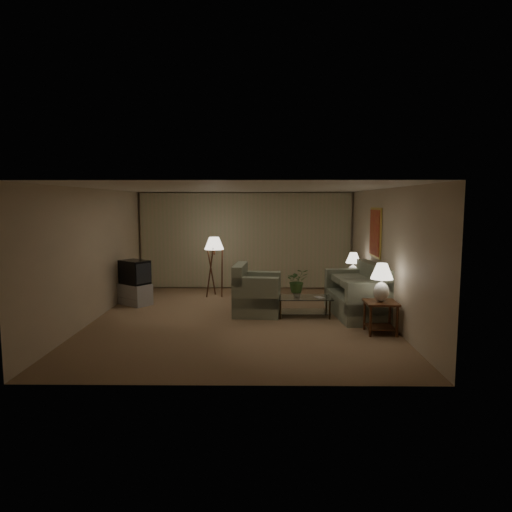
# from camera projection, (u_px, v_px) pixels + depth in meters

# --- Properties ---
(ground) EXTENTS (7.00, 7.00, 0.00)m
(ground) POSITION_uv_depth(u_px,v_px,m) (240.00, 319.00, 9.53)
(ground) COLOR brown
(ground) RESTS_ON ground
(room_shell) EXTENTS (6.04, 7.02, 2.72)m
(room_shell) POSITION_uv_depth(u_px,v_px,m) (244.00, 231.00, 10.82)
(room_shell) COLOR #C7B498
(room_shell) RESTS_ON ground
(sofa) EXTENTS (2.13, 1.32, 0.87)m
(sofa) POSITION_uv_depth(u_px,v_px,m) (357.00, 295.00, 9.76)
(sofa) COLOR gray
(sofa) RESTS_ON ground
(armchair) EXTENTS (1.20, 1.16, 0.86)m
(armchair) POSITION_uv_depth(u_px,v_px,m) (257.00, 294.00, 9.88)
(armchair) COLOR gray
(armchair) RESTS_ON ground
(side_table_near) EXTENTS (0.58, 0.58, 0.60)m
(side_table_near) POSITION_uv_depth(u_px,v_px,m) (381.00, 311.00, 8.42)
(side_table_near) COLOR #391E0F
(side_table_near) RESTS_ON ground
(side_table_far) EXTENTS (0.45, 0.37, 0.60)m
(side_table_far) POSITION_uv_depth(u_px,v_px,m) (353.00, 287.00, 11.01)
(side_table_far) COLOR #391E0F
(side_table_far) RESTS_ON ground
(table_lamp_near) EXTENTS (0.41, 0.41, 0.71)m
(table_lamp_near) POSITION_uv_depth(u_px,v_px,m) (382.00, 279.00, 8.35)
(table_lamp_near) COLOR white
(table_lamp_near) RESTS_ON side_table_near
(table_lamp_far) EXTENTS (0.36, 0.36, 0.62)m
(table_lamp_far) POSITION_uv_depth(u_px,v_px,m) (353.00, 263.00, 10.94)
(table_lamp_far) COLOR white
(table_lamp_far) RESTS_ON side_table_far
(coffee_table) EXTENTS (1.16, 0.63, 0.41)m
(coffee_table) POSITION_uv_depth(u_px,v_px,m) (304.00, 303.00, 9.70)
(coffee_table) COLOR silver
(coffee_table) RESTS_ON ground
(tv_cabinet) EXTENTS (1.19, 1.18, 0.50)m
(tv_cabinet) POSITION_uv_depth(u_px,v_px,m) (135.00, 294.00, 10.81)
(tv_cabinet) COLOR #9A9A9C
(tv_cabinet) RESTS_ON ground
(crt_tv) EXTENTS (1.10, 1.09, 0.56)m
(crt_tv) POSITION_uv_depth(u_px,v_px,m) (135.00, 272.00, 10.75)
(crt_tv) COLOR black
(crt_tv) RESTS_ON tv_cabinet
(floor_lamp) EXTENTS (0.50, 0.50, 1.53)m
(floor_lamp) POSITION_uv_depth(u_px,v_px,m) (214.00, 266.00, 11.68)
(floor_lamp) COLOR #391E0F
(floor_lamp) RESTS_ON ground
(ottoman) EXTENTS (0.77, 0.77, 0.40)m
(ottoman) POSITION_uv_depth(u_px,v_px,m) (251.00, 291.00, 11.40)
(ottoman) COLOR #9B5334
(ottoman) RESTS_ON ground
(vase) EXTENTS (0.17, 0.17, 0.16)m
(vase) POSITION_uv_depth(u_px,v_px,m) (297.00, 293.00, 9.67)
(vase) COLOR silver
(vase) RESTS_ON coffee_table
(flowers) EXTENTS (0.53, 0.48, 0.51)m
(flowers) POSITION_uv_depth(u_px,v_px,m) (297.00, 278.00, 9.63)
(flowers) COLOR #416A2F
(flowers) RESTS_ON vase
(book) EXTENTS (0.22, 0.25, 0.02)m
(book) POSITION_uv_depth(u_px,v_px,m) (316.00, 298.00, 9.58)
(book) COLOR olive
(book) RESTS_ON coffee_table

